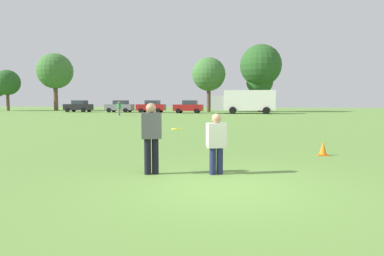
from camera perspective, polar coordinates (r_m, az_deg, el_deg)
name	(u,v)px	position (r m, az deg, el deg)	size (l,w,h in m)	color
ground_plane	(222,188)	(7.23, 5.03, -10.01)	(160.06, 160.06, 0.00)	#608C3D
player_thrower	(151,134)	(8.38, -6.90, -1.06)	(0.56, 0.44, 1.77)	black
player_defender	(216,141)	(8.34, 4.13, -2.17)	(0.53, 0.42, 1.51)	#1E234C
frisbee	(177,129)	(8.28, -2.63, -0.15)	(0.27, 0.27, 0.07)	yellow
traffic_cone	(323,149)	(12.07, 21.25, -3.25)	(0.32, 0.32, 0.48)	#D8590C
parked_car_near_left	(79,106)	(55.55, -18.60, 3.53)	(4.25, 2.31, 1.82)	black
parked_car_mid_left	(120,106)	(52.77, -12.11, 3.62)	(4.25, 2.31, 1.82)	slate
parked_car_center	(151,106)	(50.82, -6.88, 3.65)	(4.25, 2.31, 1.82)	maroon
parked_car_mid_right	(189,107)	(48.40, -0.56, 3.63)	(4.25, 2.31, 1.82)	maroon
box_truck	(245,101)	(46.85, 8.90, 4.56)	(8.56, 3.17, 3.18)	white
bystander_sideline_watcher	(119,108)	(41.88, -12.23, 3.39)	(0.41, 0.53, 1.68)	gray
tree_west_maple	(7,83)	(67.25, -28.76, 6.74)	(4.37, 4.37, 7.11)	brown
tree_center_elm	(55,71)	(64.58, -22.14, 8.88)	(6.19, 6.19, 10.05)	brown
tree_east_birch	(209,74)	(53.71, 2.85, 9.03)	(5.26, 5.26, 8.55)	brown
tree_east_oak	(260,82)	(55.59, 11.36, 7.66)	(4.28, 4.28, 6.96)	brown
tree_far_east_pine	(261,66)	(54.92, 11.53, 10.30)	(6.51, 6.51, 10.58)	brown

